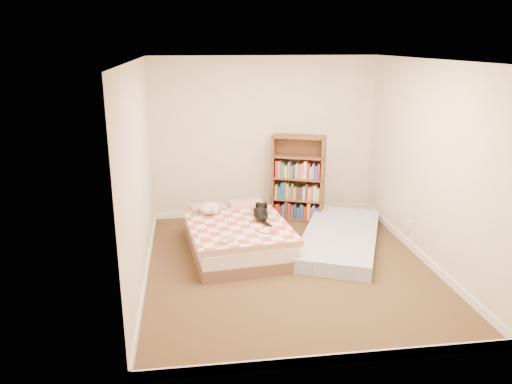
{
  "coord_description": "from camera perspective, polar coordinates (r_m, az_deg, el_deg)",
  "views": [
    {
      "loc": [
        -1.19,
        -5.6,
        2.7
      ],
      "look_at": [
        -0.37,
        0.3,
        0.9
      ],
      "focal_mm": 35.0,
      "sensor_mm": 36.0,
      "label": 1
    }
  ],
  "objects": [
    {
      "name": "room",
      "position": [
        5.92,
        3.97,
        2.08
      ],
      "size": [
        3.51,
        4.01,
        2.51
      ],
      "color": "#41311C",
      "rests_on": "ground"
    },
    {
      "name": "black_cat",
      "position": [
        6.71,
        0.54,
        -2.41
      ],
      "size": [
        0.3,
        0.73,
        0.16
      ],
      "rotation": [
        0.0,
        0.0,
        -0.22
      ],
      "color": "black",
      "rests_on": "bed"
    },
    {
      "name": "bed",
      "position": [
        6.7,
        -2.2,
        -4.99
      ],
      "size": [
        1.43,
        1.86,
        0.46
      ],
      "rotation": [
        0.0,
        0.0,
        0.12
      ],
      "color": "brown",
      "rests_on": "room"
    },
    {
      "name": "floor_mattress",
      "position": [
        7.0,
        9.6,
        -5.24
      ],
      "size": [
        1.72,
        2.33,
        0.19
      ],
      "primitive_type": "cube",
      "rotation": [
        0.0,
        0.0,
        -0.4
      ],
      "color": "#6785AC",
      "rests_on": "room"
    },
    {
      "name": "white_dog",
      "position": [
        6.91,
        -5.28,
        -1.89
      ],
      "size": [
        0.35,
        0.37,
        0.15
      ],
      "rotation": [
        0.0,
        0.0,
        -0.3
      ],
      "color": "silver",
      "rests_on": "bed"
    },
    {
      "name": "bookshelf",
      "position": [
        7.8,
        4.75,
        0.47
      ],
      "size": [
        0.9,
        0.55,
        1.34
      ],
      "rotation": [
        0.0,
        0.0,
        -0.37
      ],
      "color": "brown",
      "rests_on": "room"
    }
  ]
}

